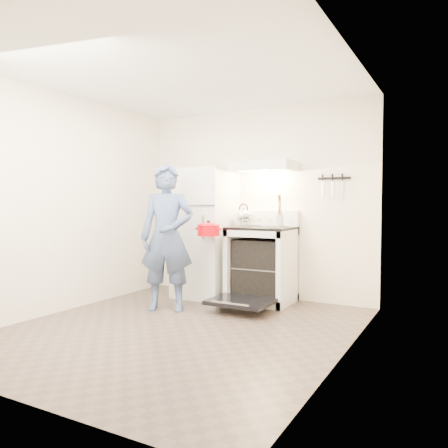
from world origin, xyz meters
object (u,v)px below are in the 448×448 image
(refrigerator, at_px, (205,233))
(stove_body, at_px, (262,266))
(person, at_px, (167,237))
(dutch_oven, at_px, (208,231))
(tea_kettle, at_px, (243,215))

(refrigerator, xyz_separation_m, stove_body, (0.81, 0.02, -0.39))
(person, xyz_separation_m, dutch_oven, (0.34, 0.37, 0.07))
(person, bearing_deg, refrigerator, 67.05)
(tea_kettle, relative_size, dutch_oven, 0.86)
(stove_body, bearing_deg, person, -131.97)
(refrigerator, relative_size, dutch_oven, 5.03)
(tea_kettle, bearing_deg, refrigerator, -167.36)
(person, bearing_deg, stove_body, 24.75)
(refrigerator, height_order, stove_body, refrigerator)
(person, relative_size, dutch_oven, 5.02)
(refrigerator, xyz_separation_m, dutch_oven, (0.34, -0.50, 0.07))
(refrigerator, relative_size, stove_body, 1.85)
(stove_body, relative_size, person, 0.54)
(refrigerator, distance_m, dutch_oven, 0.61)
(stove_body, bearing_deg, dutch_oven, -131.72)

